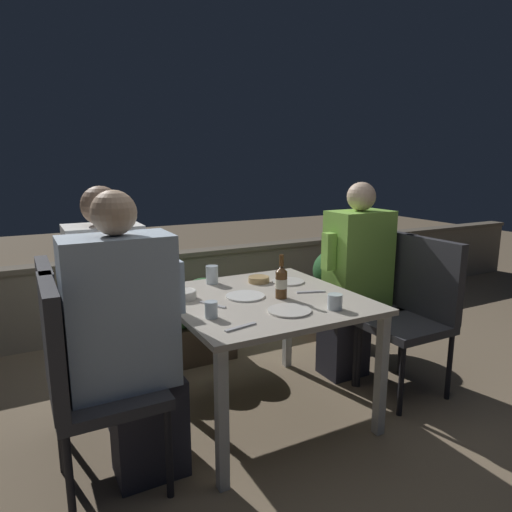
{
  "coord_description": "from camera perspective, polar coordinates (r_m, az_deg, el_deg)",
  "views": [
    {
      "loc": [
        -1.18,
        -2.15,
        1.46
      ],
      "look_at": [
        0.0,
        0.08,
        0.93
      ],
      "focal_mm": 32.0,
      "sensor_mm": 36.0,
      "label": 1
    }
  ],
  "objects": [
    {
      "name": "person_white_polo",
      "position": [
        2.46,
        -17.27,
        -7.1
      ],
      "size": [
        0.47,
        0.26,
        1.34
      ],
      "color": "#282833",
      "rests_on": "ground_plane"
    },
    {
      "name": "planter_hedge",
      "position": [
        3.41,
        -9.73,
        -7.53
      ],
      "size": [
        0.79,
        0.47,
        0.6
      ],
      "color": "brown",
      "rests_on": "ground_plane"
    },
    {
      "name": "bowl_0",
      "position": [
        2.55,
        -9.09,
        -4.72
      ],
      "size": [
        0.15,
        0.15,
        0.05
      ],
      "color": "silver",
      "rests_on": "dining_table"
    },
    {
      "name": "chair_left_near",
      "position": [
        2.13,
        -21.1,
        -13.23
      ],
      "size": [
        0.47,
        0.46,
        0.98
      ],
      "color": "#333338",
      "rests_on": "ground_plane"
    },
    {
      "name": "glass_cup_1",
      "position": [
        2.23,
        -5.62,
        -6.69
      ],
      "size": [
        0.06,
        0.06,
        0.08
      ],
      "color": "silver",
      "rests_on": "dining_table"
    },
    {
      "name": "person_green_blouse",
      "position": [
        3.17,
        12.12,
        -2.92
      ],
      "size": [
        0.49,
        0.26,
        1.32
      ],
      "color": "#282833",
      "rests_on": "ground_plane"
    },
    {
      "name": "plate_2",
      "position": [
        2.56,
        -1.35,
        -5.02
      ],
      "size": [
        0.22,
        0.22,
        0.01
      ],
      "color": "white",
      "rests_on": "dining_table"
    },
    {
      "name": "plate_0",
      "position": [
        2.32,
        4.2,
        -6.81
      ],
      "size": [
        0.22,
        0.22,
        0.01
      ],
      "color": "silver",
      "rests_on": "dining_table"
    },
    {
      "name": "fork_1",
      "position": [
        2.66,
        6.88,
        -4.47
      ],
      "size": [
        0.17,
        0.07,
        0.01
      ],
      "color": "silver",
      "rests_on": "dining_table"
    },
    {
      "name": "plate_1",
      "position": [
        2.87,
        4.0,
        -3.2
      ],
      "size": [
        0.2,
        0.2,
        0.01
      ],
      "color": "silver",
      "rests_on": "dining_table"
    },
    {
      "name": "fork_0",
      "position": [
        2.42,
        -5.45,
        -6.08
      ],
      "size": [
        0.09,
        0.16,
        0.01
      ],
      "color": "silver",
      "rests_on": "dining_table"
    },
    {
      "name": "chair_left_far",
      "position": [
        2.47,
        -21.98,
        -9.79
      ],
      "size": [
        0.47,
        0.46,
        0.98
      ],
      "color": "#333338",
      "rests_on": "ground_plane"
    },
    {
      "name": "person_blue_shirt",
      "position": [
        2.12,
        -15.56,
        -10.32
      ],
      "size": [
        0.52,
        0.26,
        1.34
      ],
      "color": "#282833",
      "rests_on": "ground_plane"
    },
    {
      "name": "fork_2",
      "position": [
        2.1,
        -1.93,
        -8.87
      ],
      "size": [
        0.17,
        0.05,
        0.01
      ],
      "color": "silver",
      "rests_on": "dining_table"
    },
    {
      "name": "glass_cup_0",
      "position": [
        2.84,
        -5.51,
        -2.33
      ],
      "size": [
        0.08,
        0.08,
        0.11
      ],
      "color": "silver",
      "rests_on": "dining_table"
    },
    {
      "name": "potted_plant",
      "position": [
        3.79,
        10.08,
        -3.49
      ],
      "size": [
        0.4,
        0.4,
        0.77
      ],
      "color": "#9E5638",
      "rests_on": "ground_plane"
    },
    {
      "name": "glass_cup_2",
      "position": [
        2.38,
        9.84,
        -5.65
      ],
      "size": [
        0.08,
        0.08,
        0.08
      ],
      "color": "silver",
      "rests_on": "dining_table"
    },
    {
      "name": "bowl_1",
      "position": [
        2.86,
        0.36,
        -2.89
      ],
      "size": [
        0.13,
        0.13,
        0.04
      ],
      "color": "tan",
      "rests_on": "dining_table"
    },
    {
      "name": "ground_plane",
      "position": [
        2.85,
        0.78,
        -18.98
      ],
      "size": [
        16.0,
        16.0,
        0.0
      ],
      "primitive_type": "plane",
      "color": "#847056"
    },
    {
      "name": "chair_right_near",
      "position": [
        3.05,
        19.56,
        -5.52
      ],
      "size": [
        0.47,
        0.46,
        0.98
      ],
      "color": "#333338",
      "rests_on": "ground_plane"
    },
    {
      "name": "chair_right_far",
      "position": [
        3.32,
        14.86,
        -3.84
      ],
      "size": [
        0.47,
        0.46,
        0.98
      ],
      "color": "#333338",
      "rests_on": "ground_plane"
    },
    {
      "name": "dining_table",
      "position": [
        2.58,
        0.82,
        -6.79
      ],
      "size": [
        1.02,
        1.05,
        0.71
      ],
      "color": "#BCB2A3",
      "rests_on": "ground_plane"
    },
    {
      "name": "parapet_wall",
      "position": [
        4.16,
        -10.43,
        -4.02
      ],
      "size": [
        9.0,
        0.18,
        0.67
      ],
      "color": "gray",
      "rests_on": "ground_plane"
    },
    {
      "name": "beer_bottle",
      "position": [
        2.52,
        3.18,
        -3.22
      ],
      "size": [
        0.07,
        0.07,
        0.24
      ],
      "color": "brown",
      "rests_on": "dining_table"
    }
  ]
}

